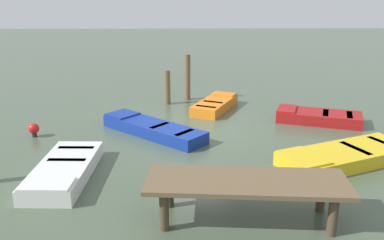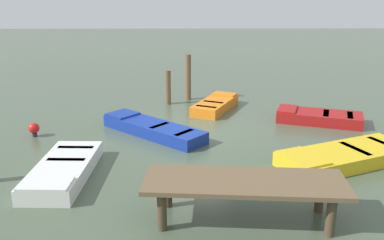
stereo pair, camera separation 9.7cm
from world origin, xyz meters
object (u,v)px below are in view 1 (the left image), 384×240
Objects in this scene: rowboat_blue at (152,128)px; rowboat_red at (318,117)px; rowboat_yellow at (346,156)px; rowboat_orange at (215,105)px; mooring_piling_far_left at (167,87)px; dock_segment at (247,186)px; rowboat_white at (64,170)px; mooring_piling_far_right at (187,77)px; marker_buoy at (34,129)px.

rowboat_blue is 1.14× the size of rowboat_red.
rowboat_yellow is at bearing 103.52° from rowboat_red.
rowboat_orange is at bearing -6.12° from rowboat_red.
mooring_piling_far_left is (5.75, -2.75, 0.52)m from rowboat_red.
dock_segment reaches higher than rowboat_white.
mooring_piling_far_right is 7.24m from marker_buoy.
mooring_piling_far_left is (2.00, -0.97, 0.52)m from rowboat_orange.
dock_segment is 7.86m from rowboat_red.
mooring_piling_far_left reaches higher than rowboat_white.
marker_buoy is (6.36, 3.21, 0.07)m from rowboat_orange.
rowboat_yellow is 8.64m from mooring_piling_far_right.
rowboat_blue is 6.25m from rowboat_red.
rowboat_white is at bearing 170.14° from rowboat_orange.
rowboat_red is at bearing -90.64° from rowboat_orange.
rowboat_red is at bearing -119.09° from rowboat_yellow.
dock_segment is 8.70m from rowboat_orange.
dock_segment is at bearing 139.47° from marker_buoy.
rowboat_yellow is 1.31× the size of rowboat_red.
dock_segment is at bearing 65.85° from rowboat_white.
dock_segment is 9.10× the size of marker_buoy.
mooring_piling_far_right is (-1.25, -4.76, 0.81)m from rowboat_blue.
rowboat_red is 6.39m from mooring_piling_far_left.
rowboat_blue and rowboat_red have the same top height.
dock_segment reaches higher than rowboat_orange.
rowboat_white is 2.28× the size of mooring_piling_far_left.
rowboat_white is 8.89m from mooring_piling_far_right.
rowboat_white is at bearing -17.13° from rowboat_yellow.
rowboat_yellow is (-3.36, 5.62, -0.00)m from rowboat_orange.
rowboat_white is at bearing -21.63° from dock_segment.
marker_buoy reaches higher than rowboat_blue.
rowboat_yellow is 10.02m from marker_buoy.
mooring_piling_far_left is (-2.47, -7.44, 0.52)m from rowboat_white.
rowboat_yellow and rowboat_blue have the same top height.
rowboat_blue is (5.73, -2.59, -0.00)m from rowboat_yellow.
rowboat_blue is at bearing -62.43° from dock_segment.
rowboat_yellow is 2.90× the size of mooring_piling_far_left.
rowboat_orange is (0.04, -8.68, -0.60)m from dock_segment.
marker_buoy is (6.40, -5.47, -0.53)m from dock_segment.
mooring_piling_far_left is at bearing 88.85° from rowboat_orange.
rowboat_red is 1.61× the size of mooring_piling_far_right.
dock_segment is 1.29× the size of rowboat_white.
rowboat_blue is (-2.09, -3.44, -0.00)m from rowboat_white.
rowboat_orange is at bearing 147.35° from rowboat_white.
rowboat_red is at bearing -126.88° from rowboat_blue.
mooring_piling_far_right reaches higher than rowboat_orange.
mooring_piling_far_left reaches higher than rowboat_yellow.
rowboat_white is (4.50, -2.21, -0.60)m from dock_segment.
rowboat_red is (-8.22, -4.69, 0.00)m from rowboat_white.
rowboat_blue is 7.82× the size of marker_buoy.
dock_segment is at bearing 80.97° from rowboat_red.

